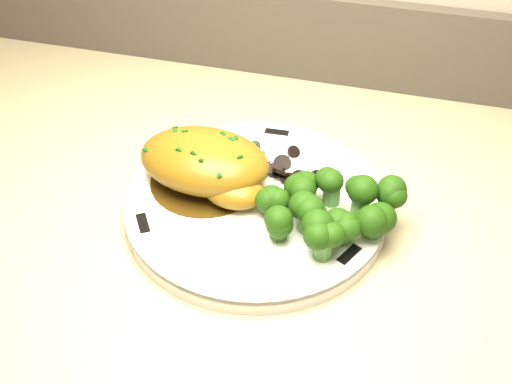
# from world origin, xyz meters

# --- Properties ---
(plate) EXTENTS (0.33, 0.33, 0.02)m
(plate) POSITION_xyz_m (-0.42, 1.70, 0.96)
(plate) COLOR white
(plate) RESTS_ON counter
(rim_accent_0) EXTENTS (0.03, 0.01, 0.00)m
(rim_accent_0) POSITION_xyz_m (-0.43, 1.82, 0.97)
(rim_accent_0) COLOR black
(rim_accent_0) RESTS_ON plate
(rim_accent_1) EXTENTS (0.02, 0.03, 0.00)m
(rim_accent_1) POSITION_xyz_m (-0.52, 1.64, 0.97)
(rim_accent_1) COLOR black
(rim_accent_1) RESTS_ON plate
(rim_accent_2) EXTENTS (0.02, 0.03, 0.00)m
(rim_accent_2) POSITION_xyz_m (-0.32, 1.65, 0.97)
(rim_accent_2) COLOR black
(rim_accent_2) RESTS_ON plate
(gravy_pool) EXTENTS (0.12, 0.12, 0.00)m
(gravy_pool) POSITION_xyz_m (-0.48, 1.72, 0.97)
(gravy_pool) COLOR #3B280A
(gravy_pool) RESTS_ON plate
(chicken_breast) EXTENTS (0.15, 0.10, 0.06)m
(chicken_breast) POSITION_xyz_m (-0.48, 1.72, 1.00)
(chicken_breast) COLOR #966B19
(chicken_breast) RESTS_ON plate
(mushroom_pile) EXTENTS (0.08, 0.06, 0.02)m
(mushroom_pile) POSITION_xyz_m (-0.41, 1.76, 0.98)
(mushroom_pile) COLOR black
(mushroom_pile) RESTS_ON plate
(broccoli_florets) EXTENTS (0.14, 0.11, 0.04)m
(broccoli_florets) POSITION_xyz_m (-0.34, 1.68, 1.00)
(broccoli_florets) COLOR #4F8F3C
(broccoli_florets) RESTS_ON plate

